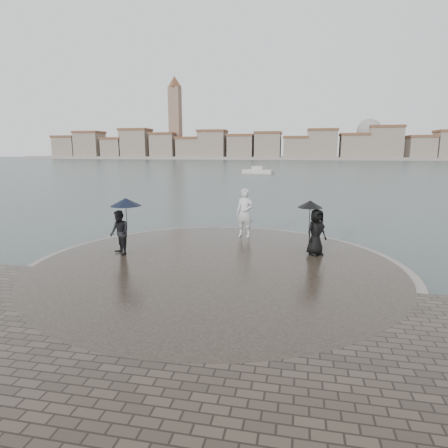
# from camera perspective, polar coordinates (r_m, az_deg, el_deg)

# --- Properties ---
(ground) EXTENTS (400.00, 400.00, 0.00)m
(ground) POSITION_cam_1_polar(r_m,az_deg,el_deg) (9.46, -6.01, -14.29)
(ground) COLOR #2B3835
(ground) RESTS_ON ground
(kerb_ring) EXTENTS (12.50, 12.50, 0.32)m
(kerb_ring) POSITION_cam_1_polar(r_m,az_deg,el_deg) (12.54, -1.20, -6.93)
(kerb_ring) COLOR gray
(kerb_ring) RESTS_ON ground
(quay_tip) EXTENTS (11.90, 11.90, 0.36)m
(quay_tip) POSITION_cam_1_polar(r_m,az_deg,el_deg) (12.54, -1.20, -6.83)
(quay_tip) COLOR #2D261E
(quay_tip) RESTS_ON ground
(statue) EXTENTS (0.85, 0.66, 2.09)m
(statue) POSITION_cam_1_polar(r_m,az_deg,el_deg) (16.13, 3.18, 1.70)
(statue) COLOR silver
(statue) RESTS_ON quay_tip
(visitor_left) EXTENTS (1.30, 1.14, 2.04)m
(visitor_left) POSITION_cam_1_polar(r_m,az_deg,el_deg) (13.81, -15.36, 0.15)
(visitor_left) COLOR black
(visitor_left) RESTS_ON quay_tip
(visitor_right) EXTENTS (1.19, 1.02, 1.95)m
(visitor_right) POSITION_cam_1_polar(r_m,az_deg,el_deg) (13.70, 13.66, -0.23)
(visitor_right) COLOR black
(visitor_right) RESTS_ON quay_tip
(far_skyline) EXTENTS (260.00, 20.00, 37.00)m
(far_skyline) POSITION_cam_1_polar(r_m,az_deg,el_deg) (169.08, 8.69, 11.58)
(far_skyline) COLOR gray
(far_skyline) RESTS_ON ground
(boats) EXTENTS (35.65, 17.44, 1.50)m
(boats) POSITION_cam_1_polar(r_m,az_deg,el_deg) (59.43, 18.97, 7.03)
(boats) COLOR beige
(boats) RESTS_ON ground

